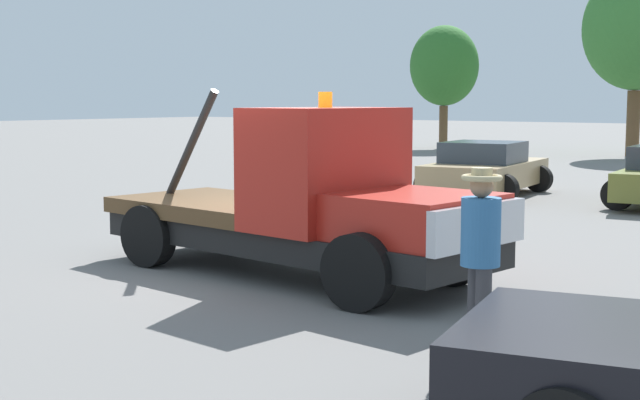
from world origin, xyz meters
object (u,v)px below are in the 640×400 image
person_near_truck (480,244)px  traffic_cone (414,220)px  tow_truck (310,207)px  parked_car_tan (485,170)px  tree_left (637,29)px  tree_right (444,66)px

person_near_truck → traffic_cone: size_ratio=3.14×
traffic_cone → person_near_truck: bearing=-54.4°
tow_truck → parked_car_tan: 10.99m
parked_car_tan → traffic_cone: bearing=-172.1°
tow_truck → tree_left: (-4.73, 28.31, 4.29)m
tow_truck → traffic_cone: 4.29m
parked_car_tan → traffic_cone: (1.84, -6.49, -0.39)m
parked_car_tan → traffic_cone: size_ratio=8.40×
person_near_truck → tree_right: 35.29m
traffic_cone → tree_right: bearing=117.9°
person_near_truck → traffic_cone: (-4.22, 5.88, -0.76)m
tow_truck → person_near_truck: 3.76m
person_near_truck → parked_car_tan: size_ratio=0.37×
tow_truck → parked_car_tan: tow_truck is taller
parked_car_tan → tow_truck: bearing=-173.6°
person_near_truck → tree_right: (-17.30, 30.61, 2.93)m
tree_right → tow_truck: bearing=-64.2°
tree_right → parked_car_tan: bearing=-58.3°
tree_right → traffic_cone: tree_right is taller
parked_car_tan → tree_left: size_ratio=0.59×
person_near_truck → parked_car_tan: person_near_truck is taller
tree_right → traffic_cone: (13.08, -24.73, -3.69)m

